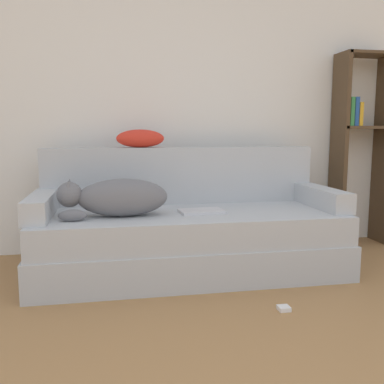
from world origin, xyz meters
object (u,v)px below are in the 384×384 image
(power_adapter, at_px, (284,308))
(bookshelf, at_px, (360,138))
(laptop, at_px, (201,211))
(throw_pillow, at_px, (140,138))
(dog, at_px, (116,197))
(couch, at_px, (190,242))

(power_adapter, bearing_deg, bookshelf, 46.54)
(laptop, bearing_deg, throw_pillow, 125.70)
(laptop, relative_size, bookshelf, 0.19)
(dog, relative_size, laptop, 2.27)
(throw_pillow, height_order, power_adapter, throw_pillow)
(power_adapter, bearing_deg, throw_pillow, 121.53)
(bookshelf, relative_size, power_adapter, 25.50)
(laptop, xyz_separation_m, throw_pillow, (-0.38, 0.45, 0.50))
(couch, relative_size, laptop, 6.78)
(laptop, relative_size, power_adapter, 4.82)
(couch, xyz_separation_m, dog, (-0.51, -0.10, 0.35))
(dog, distance_m, laptop, 0.60)
(throw_pillow, bearing_deg, dog, -112.12)
(couch, distance_m, dog, 0.63)
(bookshelf, bearing_deg, power_adapter, -133.46)
(laptop, bearing_deg, couch, 134.92)
(laptop, distance_m, power_adapter, 0.89)
(bookshelf, height_order, power_adapter, bookshelf)
(laptop, xyz_separation_m, bookshelf, (1.56, 0.59, 0.49))
(power_adapter, bearing_deg, dog, 143.60)
(couch, relative_size, throw_pillow, 5.87)
(couch, bearing_deg, power_adapter, -62.51)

